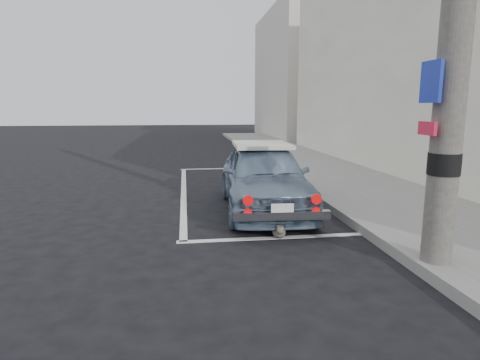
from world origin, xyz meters
name	(u,v)px	position (x,y,z in m)	size (l,w,h in m)	color
ground	(240,229)	(0.00, 0.00, 0.00)	(80.00, 80.00, 0.00)	black
sidewalk	(372,193)	(3.20, 2.00, 0.07)	(2.80, 40.00, 0.15)	slate
shop_building	(457,47)	(6.33, 4.00, 3.49)	(3.50, 18.00, 7.00)	beige
building_far	(295,75)	(6.35, 20.00, 4.00)	(3.50, 10.00, 8.00)	beige
pline_rear	(278,238)	(0.50, -0.50, 0.00)	(3.00, 0.12, 0.01)	silver
pline_front	(228,168)	(0.50, 6.50, 0.00)	(3.00, 0.12, 0.01)	silver
pline_side	(184,192)	(-0.90, 3.00, 0.00)	(0.12, 7.00, 0.01)	silver
retro_coupe	(264,176)	(0.62, 1.21, 0.65)	(1.70, 3.83, 1.28)	slate
cat	(279,231)	(0.52, -0.51, 0.11)	(0.23, 0.44, 0.24)	#786D5B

